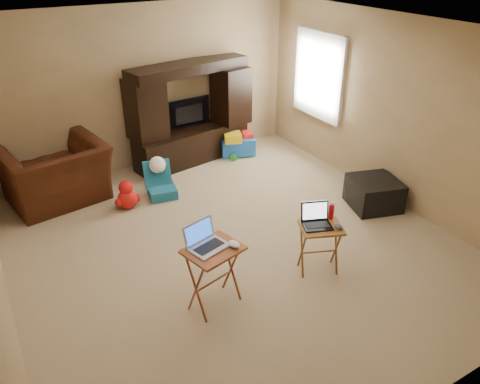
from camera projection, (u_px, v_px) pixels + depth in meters
floor at (232, 242)px, 5.76m from camera, size 5.50×5.50×0.00m
ceiling at (230, 31)px, 4.57m from camera, size 5.50×5.50×0.00m
wall_back at (144, 89)px, 7.25m from camera, size 5.00×0.00×5.00m
wall_front at (436, 291)px, 3.07m from camera, size 5.00×0.00×5.00m
wall_right at (393, 112)px, 6.27m from camera, size 0.00×5.50×5.50m
window_pane at (320, 75)px, 7.37m from camera, size 0.00×1.20×1.20m
window_frame at (319, 76)px, 7.36m from camera, size 0.06×1.14×1.34m
entertainment_center at (191, 114)px, 7.53m from camera, size 2.05×0.84×1.63m
television at (189, 114)px, 7.59m from camera, size 0.84×0.18×0.48m
recliner at (56, 174)px, 6.48m from camera, size 1.47×1.34×0.85m
child_rocker at (162, 181)px, 6.67m from camera, size 0.46×0.50×0.51m
plush_toy at (127, 194)px, 6.41m from camera, size 0.38×0.31×0.42m
push_toy at (238, 144)px, 7.98m from camera, size 0.69×0.59×0.43m
ottoman at (374, 193)px, 6.45m from camera, size 0.79×0.79×0.40m
tray_table_left at (214, 277)px, 4.62m from camera, size 0.62×0.54×0.69m
tray_table_right at (319, 249)px, 5.14m from camera, size 0.55×0.50×0.58m
laptop_left at (209, 238)px, 4.41m from camera, size 0.42×0.38×0.24m
laptop_right at (318, 217)px, 4.94m from camera, size 0.38×0.35×0.24m
mouse_left at (234, 244)px, 4.48m from camera, size 0.11×0.15×0.06m
mouse_right at (338, 227)px, 4.96m from camera, size 0.08×0.12×0.05m
water_bottle at (331, 211)px, 5.11m from camera, size 0.06×0.06×0.18m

